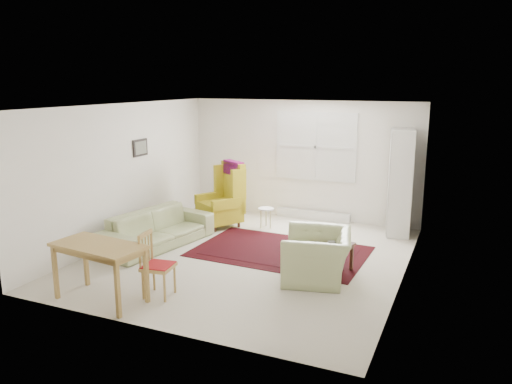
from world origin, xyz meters
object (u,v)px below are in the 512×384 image
at_px(wingback_chair, 219,195).
at_px(desk, 100,273).
at_px(cabinet, 400,182).
at_px(coffee_table, 331,258).
at_px(desk_chair, 158,265).
at_px(armchair, 317,251).
at_px(stool, 266,218).
at_px(sofa, 157,222).

xyz_separation_m(wingback_chair, desk, (0.18, -3.76, -0.26)).
bearing_deg(cabinet, coffee_table, -113.73).
bearing_deg(desk_chair, desk, 116.39).
bearing_deg(desk_chair, coffee_table, -54.89).
bearing_deg(armchair, coffee_table, 146.03).
relative_size(wingback_chair, coffee_table, 2.34).
bearing_deg(cabinet, desk, -133.34).
height_order(coffee_table, stool, coffee_table).
relative_size(wingback_chair, desk_chair, 1.47).
relative_size(cabinet, desk_chair, 2.25).
distance_m(sofa, armchair, 3.07).
distance_m(sofa, desk, 2.31).
bearing_deg(stool, coffee_table, -44.78).
height_order(desk, desk_chair, desk_chair).
relative_size(sofa, desk, 1.73).
height_order(armchair, cabinet, cabinet).
distance_m(desk, desk_chair, 0.76).
bearing_deg(desk, stool, 79.81).
bearing_deg(armchair, desk_chair, -64.12).
xyz_separation_m(stool, cabinet, (2.48, 0.67, 0.80)).
bearing_deg(desk, armchair, 37.80).
distance_m(wingback_chair, desk_chair, 3.43).
xyz_separation_m(cabinet, desk, (-3.21, -4.70, -0.61)).
xyz_separation_m(armchair, cabinet, (0.78, 2.82, 0.58)).
height_order(wingback_chair, cabinet, cabinet).
distance_m(sofa, wingback_chair, 1.61).
bearing_deg(cabinet, sofa, -156.08).
height_order(stool, desk, desk).
bearing_deg(desk, wingback_chair, 92.69).
bearing_deg(armchair, stool, -154.62).
bearing_deg(desk_chair, stool, -9.26).
bearing_deg(sofa, desk, -153.69).
relative_size(stool, desk_chair, 0.46).
distance_m(wingback_chair, coffee_table, 3.17).
height_order(sofa, desk, sofa).
bearing_deg(desk_chair, sofa, 27.04).
bearing_deg(sofa, armchair, -85.52).
distance_m(armchair, desk_chair, 2.32).
distance_m(sofa, coffee_table, 3.18).
bearing_deg(armchair, cabinet, 151.44).
xyz_separation_m(armchair, coffee_table, (0.12, 0.33, -0.20)).
relative_size(armchair, stool, 2.69).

